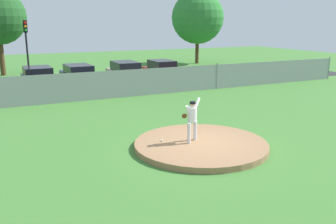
{
  "coord_description": "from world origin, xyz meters",
  "views": [
    {
      "loc": [
        -6.52,
        -10.83,
        4.46
      ],
      "look_at": [
        -0.59,
        1.56,
        1.06
      ],
      "focal_mm": 38.71,
      "sensor_mm": 36.0,
      "label": 1
    }
  ],
  "objects_px": {
    "pitcher_youth": "(192,117)",
    "baseball": "(162,140)",
    "parked_car_red": "(162,71)",
    "traffic_light_near": "(26,40)",
    "parked_car_charcoal": "(38,80)",
    "parked_car_champagne": "(125,73)",
    "parked_car_navy": "(79,77)",
    "traffic_cone_orange": "(112,89)"
  },
  "relations": [
    {
      "from": "parked_car_champagne",
      "to": "baseball",
      "type": "bearing_deg",
      "value": -103.74
    },
    {
      "from": "baseball",
      "to": "parked_car_red",
      "type": "height_order",
      "value": "parked_car_red"
    },
    {
      "from": "parked_car_navy",
      "to": "traffic_cone_orange",
      "type": "relative_size",
      "value": 8.28
    },
    {
      "from": "parked_car_charcoal",
      "to": "parked_car_navy",
      "type": "relative_size",
      "value": 0.9
    },
    {
      "from": "pitcher_youth",
      "to": "parked_car_charcoal",
      "type": "relative_size",
      "value": 0.39
    },
    {
      "from": "baseball",
      "to": "parked_car_navy",
      "type": "height_order",
      "value": "parked_car_navy"
    },
    {
      "from": "pitcher_youth",
      "to": "parked_car_charcoal",
      "type": "bearing_deg",
      "value": 105.12
    },
    {
      "from": "pitcher_youth",
      "to": "parked_car_charcoal",
      "type": "height_order",
      "value": "pitcher_youth"
    },
    {
      "from": "parked_car_red",
      "to": "parked_car_champagne",
      "type": "xyz_separation_m",
      "value": [
        -2.97,
        0.0,
        0.03
      ]
    },
    {
      "from": "parked_car_charcoal",
      "to": "traffic_light_near",
      "type": "relative_size",
      "value": 0.89
    },
    {
      "from": "pitcher_youth",
      "to": "baseball",
      "type": "xyz_separation_m",
      "value": [
        -0.98,
        0.49,
        -0.89
      ]
    },
    {
      "from": "parked_car_charcoal",
      "to": "traffic_light_near",
      "type": "height_order",
      "value": "traffic_light_near"
    },
    {
      "from": "parked_car_red",
      "to": "parked_car_charcoal",
      "type": "height_order",
      "value": "parked_car_charcoal"
    },
    {
      "from": "parked_car_red",
      "to": "parked_car_charcoal",
      "type": "bearing_deg",
      "value": -177.06
    },
    {
      "from": "baseball",
      "to": "traffic_light_near",
      "type": "relative_size",
      "value": 0.02
    },
    {
      "from": "parked_car_charcoal",
      "to": "parked_car_champagne",
      "type": "bearing_deg",
      "value": 4.38
    },
    {
      "from": "parked_car_red",
      "to": "parked_car_navy",
      "type": "relative_size",
      "value": 0.89
    },
    {
      "from": "pitcher_youth",
      "to": "traffic_cone_orange",
      "type": "xyz_separation_m",
      "value": [
        0.53,
        11.59,
        -0.88
      ]
    },
    {
      "from": "baseball",
      "to": "parked_car_red",
      "type": "bearing_deg",
      "value": 65.39
    },
    {
      "from": "parked_car_navy",
      "to": "traffic_light_near",
      "type": "height_order",
      "value": "traffic_light_near"
    },
    {
      "from": "baseball",
      "to": "parked_car_red",
      "type": "distance_m",
      "value": 15.34
    },
    {
      "from": "pitcher_youth",
      "to": "traffic_light_near",
      "type": "distance_m",
      "value": 18.9
    },
    {
      "from": "parked_car_red",
      "to": "traffic_light_near",
      "type": "xyz_separation_m",
      "value": [
        -9.34,
        3.94,
        2.4
      ]
    },
    {
      "from": "parked_car_navy",
      "to": "traffic_light_near",
      "type": "distance_m",
      "value": 5.58
    },
    {
      "from": "pitcher_youth",
      "to": "parked_car_champagne",
      "type": "relative_size",
      "value": 0.35
    },
    {
      "from": "parked_car_red",
      "to": "parked_car_charcoal",
      "type": "relative_size",
      "value": 0.99
    },
    {
      "from": "pitcher_youth",
      "to": "baseball",
      "type": "distance_m",
      "value": 1.41
    },
    {
      "from": "traffic_light_near",
      "to": "pitcher_youth",
      "type": "bearing_deg",
      "value": -77.92
    },
    {
      "from": "baseball",
      "to": "traffic_light_near",
      "type": "distance_m",
      "value": 18.35
    },
    {
      "from": "pitcher_youth",
      "to": "parked_car_red",
      "type": "bearing_deg",
      "value": 69.47
    },
    {
      "from": "parked_car_navy",
      "to": "parked_car_champagne",
      "type": "relative_size",
      "value": 0.98
    },
    {
      "from": "parked_car_champagne",
      "to": "parked_car_red",
      "type": "bearing_deg",
      "value": -0.07
    },
    {
      "from": "baseball",
      "to": "parked_car_champagne",
      "type": "bearing_deg",
      "value": 76.26
    },
    {
      "from": "parked_car_charcoal",
      "to": "parked_car_champagne",
      "type": "distance_m",
      "value": 6.22
    },
    {
      "from": "baseball",
      "to": "parked_car_champagne",
      "type": "height_order",
      "value": "parked_car_champagne"
    },
    {
      "from": "parked_car_red",
      "to": "traffic_cone_orange",
      "type": "relative_size",
      "value": 7.41
    },
    {
      "from": "pitcher_youth",
      "to": "parked_car_navy",
      "type": "distance_m",
      "value": 14.27
    },
    {
      "from": "pitcher_youth",
      "to": "parked_car_champagne",
      "type": "bearing_deg",
      "value": 80.45
    },
    {
      "from": "parked_car_champagne",
      "to": "traffic_cone_orange",
      "type": "distance_m",
      "value": 3.47
    },
    {
      "from": "parked_car_champagne",
      "to": "traffic_light_near",
      "type": "relative_size",
      "value": 1.01
    },
    {
      "from": "parked_car_navy",
      "to": "pitcher_youth",
      "type": "bearing_deg",
      "value": -85.75
    },
    {
      "from": "pitcher_youth",
      "to": "parked_car_red",
      "type": "height_order",
      "value": "pitcher_youth"
    }
  ]
}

